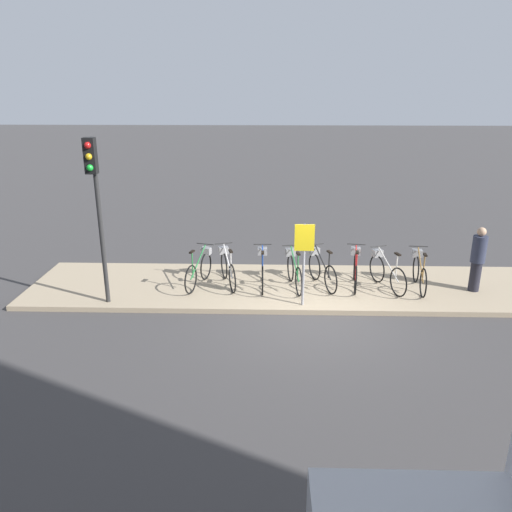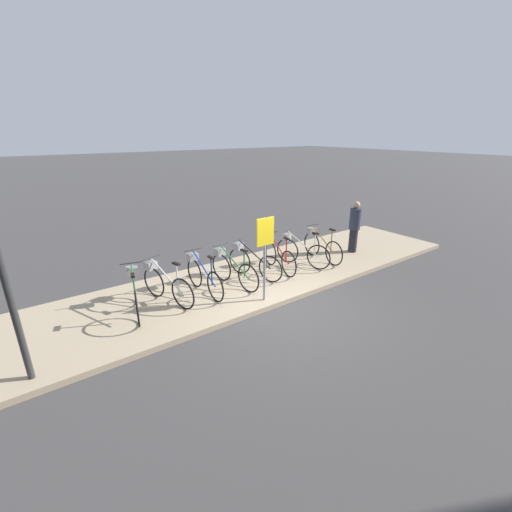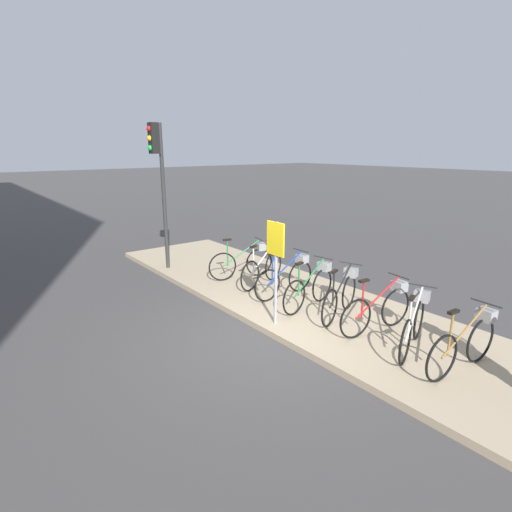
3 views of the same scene
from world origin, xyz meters
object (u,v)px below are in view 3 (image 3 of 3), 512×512
at_px(parked_bicycle_3, 311,286).
at_px(parked_bicycle_5, 380,307).
at_px(sign_post, 276,256).
at_px(parked_bicycle_2, 287,276).
at_px(parked_bicycle_7, 466,341).
at_px(parked_bicycle_0, 245,260).
at_px(traffic_light, 158,167).
at_px(parked_bicycle_1, 264,266).
at_px(parked_bicycle_4, 342,294).
at_px(parked_bicycle_6, 414,322).

distance_m(parked_bicycle_3, parked_bicycle_5, 1.55).
distance_m(parked_bicycle_5, sign_post, 2.06).
bearing_deg(parked_bicycle_2, parked_bicycle_7, -0.72).
bearing_deg(sign_post, parked_bicycle_0, 154.96).
bearing_deg(sign_post, traffic_light, -179.41).
height_order(parked_bicycle_1, parked_bicycle_4, same).
bearing_deg(parked_bicycle_4, parked_bicycle_3, -169.78).
distance_m(parked_bicycle_2, traffic_light, 4.41).
distance_m(parked_bicycle_7, sign_post, 3.26).
relative_size(parked_bicycle_0, parked_bicycle_1, 1.01).
xyz_separation_m(parked_bicycle_1, parked_bicycle_3, (1.67, -0.13, 0.00)).
distance_m(parked_bicycle_6, sign_post, 2.55).
bearing_deg(parked_bicycle_7, parked_bicycle_5, 175.24).
xyz_separation_m(parked_bicycle_3, traffic_light, (-4.37, -1.17, 2.25)).
bearing_deg(parked_bicycle_4, parked_bicycle_6, -4.13).
xyz_separation_m(parked_bicycle_6, traffic_light, (-6.64, -1.18, 2.25)).
distance_m(parked_bicycle_2, parked_bicycle_5, 2.33).
height_order(parked_bicycle_1, parked_bicycle_3, same).
bearing_deg(parked_bicycle_3, parked_bicycle_7, 0.09).
xyz_separation_m(parked_bicycle_2, parked_bicycle_7, (3.88, -0.05, 0.00)).
xyz_separation_m(parked_bicycle_0, sign_post, (2.52, -1.18, 0.86)).
bearing_deg(parked_bicycle_6, parked_bicycle_2, 179.16).
bearing_deg(parked_bicycle_6, parked_bicycle_1, 178.27).
xyz_separation_m(parked_bicycle_0, traffic_light, (-2.01, -1.22, 2.25)).
distance_m(parked_bicycle_5, parked_bicycle_6, 0.74).
bearing_deg(parked_bicycle_7, parked_bicycle_6, 179.70).
bearing_deg(traffic_light, parked_bicycle_0, 31.24).
height_order(parked_bicycle_2, parked_bicycle_4, same).
height_order(parked_bicycle_4, sign_post, sign_post).
relative_size(parked_bicycle_0, parked_bicycle_6, 1.02).
xyz_separation_m(traffic_light, sign_post, (4.53, 0.05, -1.39)).
height_order(parked_bicycle_2, sign_post, sign_post).
bearing_deg(parked_bicycle_4, parked_bicycle_0, -178.67).
xyz_separation_m(parked_bicycle_3, parked_bicycle_4, (0.69, 0.12, 0.00)).
distance_m(parked_bicycle_4, parked_bicycle_6, 1.59).
relative_size(parked_bicycle_2, parked_bicycle_6, 1.05).
xyz_separation_m(parked_bicycle_5, traffic_light, (-5.92, -1.30, 2.25)).
distance_m(parked_bicycle_1, sign_post, 2.38).
distance_m(parked_bicycle_3, parked_bicycle_6, 2.27).
relative_size(parked_bicycle_2, sign_post, 0.88).
xyz_separation_m(parked_bicycle_3, sign_post, (0.16, -1.12, 0.86)).
xyz_separation_m(parked_bicycle_4, traffic_light, (-5.06, -1.29, 2.25)).
bearing_deg(parked_bicycle_1, parked_bicycle_7, -1.49).
relative_size(parked_bicycle_2, parked_bicycle_7, 1.00).
height_order(parked_bicycle_3, sign_post, sign_post).
relative_size(parked_bicycle_5, sign_post, 0.88).
height_order(parked_bicycle_0, parked_bicycle_4, same).
bearing_deg(parked_bicycle_0, parked_bicycle_2, 0.03).
relative_size(parked_bicycle_3, parked_bicycle_5, 1.00).
height_order(parked_bicycle_5, sign_post, sign_post).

